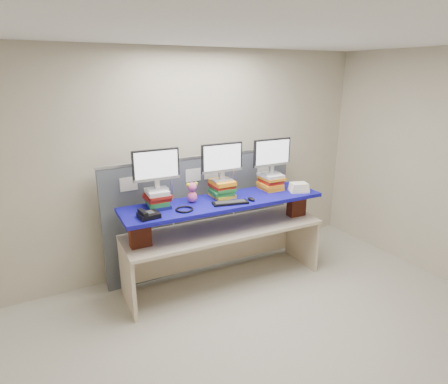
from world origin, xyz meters
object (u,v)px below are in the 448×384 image
monitor_right (272,154)px  keyboard (230,203)px  monitor_left (156,167)px  monitor_center (222,160)px  desk (224,239)px  blue_board (224,202)px  desk_phone (148,215)px

monitor_right → keyboard: bearing=-159.8°
monitor_left → monitor_center: size_ratio=1.00×
desk → blue_board: bearing=-89.2°
blue_board → monitor_right: monitor_right is taller
blue_board → monitor_left: monitor_left is taller
blue_board → monitor_center: 0.49m
monitor_center → keyboard: bearing=-95.1°
desk → blue_board: (-0.00, -0.00, 0.47)m
monitor_left → monitor_center: bearing=-0.0°
desk → desk_phone: bearing=-171.1°
desk → desk_phone: size_ratio=11.31×
monitor_left → desk_phone: size_ratio=2.39×
monitor_center → keyboard: size_ratio=1.20×
monitor_right → blue_board: bearing=-170.7°
desk → monitor_left: monitor_left is taller
monitor_left → keyboard: bearing=-18.9°
keyboard → desk: bearing=104.6°
blue_board → desk_phone: desk_phone is taller
monitor_left → desk: bearing=-8.9°
desk → monitor_center: (0.04, 0.12, 0.95)m
blue_board → keyboard: 0.15m
desk → monitor_left: (-0.75, 0.15, 0.95)m
desk → keyboard: 0.53m
monitor_center → monitor_right: 0.69m
desk → monitor_center: bearing=74.4°
monitor_center → keyboard: (-0.04, -0.26, -0.44)m
monitor_center → monitor_left: bearing=180.0°
monitor_right → desk_phone: bearing=-170.9°
monitor_center → monitor_right: size_ratio=1.00×
desk_phone → monitor_center: bearing=8.7°
desk → desk_phone: 1.09m
monitor_left → blue_board: bearing=-8.9°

